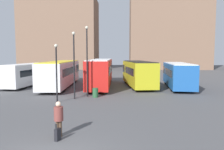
# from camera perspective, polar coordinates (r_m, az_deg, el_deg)

# --- Properties ---
(building_block_left) EXTENTS (21.06, 12.51, 20.05)m
(building_block_left) POSITION_cam_1_polar(r_m,az_deg,el_deg) (66.54, -13.25, 10.37)
(building_block_left) COLOR #7F604C
(building_block_left) RESTS_ON ground_plane
(bus_0) EXTENTS (3.30, 9.95, 2.77)m
(bus_0) POSITION_cam_1_polar(r_m,az_deg,el_deg) (29.77, -20.89, 0.35)
(bus_0) COLOR silver
(bus_0) RESTS_ON ground_plane
(bus_1) EXTENTS (3.32, 12.59, 3.10)m
(bus_1) POSITION_cam_1_polar(r_m,az_deg,el_deg) (27.56, -13.15, 0.59)
(bus_1) COLOR silver
(bus_1) RESTS_ON ground_plane
(bus_2) EXTENTS (2.68, 12.42, 3.33)m
(bus_2) POSITION_cam_1_polar(r_m,az_deg,el_deg) (27.05, -2.93, 0.89)
(bus_2) COLOR red
(bus_2) RESTS_ON ground_plane
(bus_3) EXTENTS (3.77, 9.77, 3.10)m
(bus_3) POSITION_cam_1_polar(r_m,az_deg,el_deg) (27.11, 6.84, 0.58)
(bus_3) COLOR gold
(bus_3) RESTS_ON ground_plane
(bus_4) EXTENTS (3.26, 9.71, 2.92)m
(bus_4) POSITION_cam_1_polar(r_m,az_deg,el_deg) (27.17, 16.80, 0.20)
(bus_4) COLOR #1E56A3
(bus_4) RESTS_ON ground_plane
(traveler) EXTENTS (0.55, 0.55, 1.68)m
(traveler) POSITION_cam_1_polar(r_m,az_deg,el_deg) (10.72, -13.77, -10.30)
(traveler) COLOR #4C3828
(traveler) RESTS_ON ground_plane
(suitcase) EXTENTS (0.25, 0.35, 0.80)m
(suitcase) POSITION_cam_1_polar(r_m,az_deg,el_deg) (10.45, -14.01, -14.83)
(suitcase) COLOR black
(suitcase) RESTS_ON ground_plane
(lamp_post_0) EXTENTS (0.28, 0.28, 6.47)m
(lamp_post_0) POSITION_cam_1_polar(r_m,az_deg,el_deg) (20.17, -6.54, 4.91)
(lamp_post_0) COLOR black
(lamp_post_0) RESTS_ON ground_plane
(lamp_post_1) EXTENTS (0.28, 0.28, 5.85)m
(lamp_post_1) POSITION_cam_1_polar(r_m,az_deg,el_deg) (19.24, -9.89, 3.90)
(lamp_post_1) COLOR black
(lamp_post_1) RESTS_ON ground_plane
(lamp_post_2) EXTENTS (0.28, 0.28, 4.73)m
(lamp_post_2) POSITION_cam_1_polar(r_m,az_deg,el_deg) (18.12, -14.31, 1.88)
(lamp_post_2) COLOR black
(lamp_post_2) RESTS_ON ground_plane
(trash_bin) EXTENTS (0.52, 0.52, 0.85)m
(trash_bin) POSITION_cam_1_polar(r_m,az_deg,el_deg) (20.08, -4.36, -4.62)
(trash_bin) COLOR #285633
(trash_bin) RESTS_ON ground_plane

